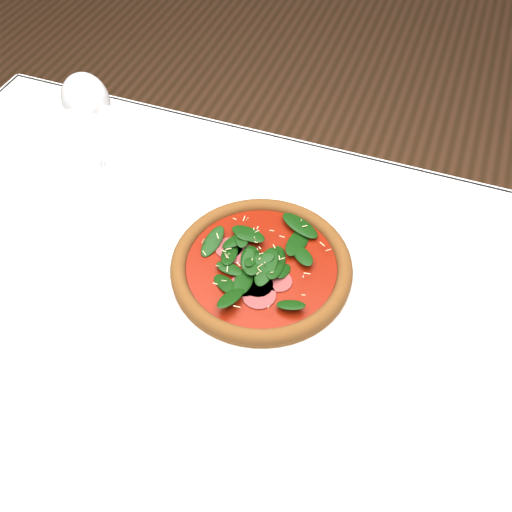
% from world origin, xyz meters
% --- Properties ---
extents(ground, '(6.00, 6.00, 0.00)m').
position_xyz_m(ground, '(0.00, 0.00, 0.00)').
color(ground, brown).
rests_on(ground, ground).
extents(dining_table, '(1.21, 0.81, 0.75)m').
position_xyz_m(dining_table, '(0.00, 0.00, 0.65)').
color(dining_table, white).
rests_on(dining_table, ground).
extents(plate, '(0.31, 0.31, 0.01)m').
position_xyz_m(plate, '(0.05, 0.09, 0.76)').
color(plate, white).
rests_on(plate, dining_table).
extents(pizza, '(0.27, 0.27, 0.03)m').
position_xyz_m(pizza, '(0.05, 0.09, 0.77)').
color(pizza, brown).
rests_on(pizza, plate).
extents(wine_glass, '(0.08, 0.08, 0.18)m').
position_xyz_m(wine_glass, '(-0.29, 0.21, 0.88)').
color(wine_glass, silver).
rests_on(wine_glass, dining_table).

